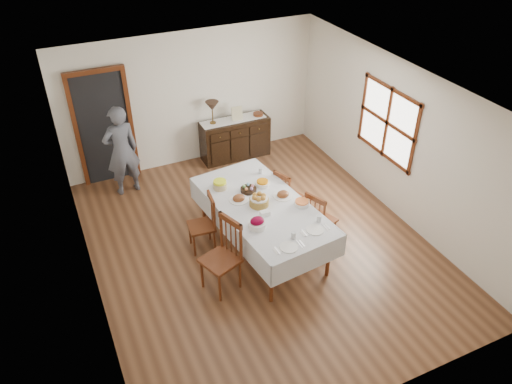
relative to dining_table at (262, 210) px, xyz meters
name	(u,v)px	position (x,y,z in m)	size (l,w,h in m)	color
ground	(259,244)	(-0.01, 0.08, -0.74)	(6.00, 6.00, 0.00)	brown
room_shell	(238,144)	(-0.16, 0.51, 0.90)	(5.02, 6.02, 2.65)	silver
dining_table	(262,210)	(0.00, 0.00, 0.00)	(1.51, 2.56, 0.84)	silver
chair_left_near	(223,255)	(-0.84, -0.52, -0.17)	(0.60, 0.60, 1.13)	#592711
chair_left_far	(204,223)	(-0.80, 0.39, -0.26)	(0.43, 0.43, 0.94)	#592711
chair_right_near	(319,219)	(0.84, -0.29, -0.25)	(0.53, 0.53, 0.97)	#592711
chair_right_far	(286,194)	(0.71, 0.55, -0.28)	(0.49, 0.49, 0.92)	#592711
sideboard	(235,139)	(0.73, 2.80, -0.33)	(1.37, 0.50, 0.82)	black
person	(121,148)	(-1.55, 2.48, 0.16)	(0.56, 0.36, 1.80)	#555762
bread_basket	(259,200)	(-0.05, 0.01, 0.18)	(0.29, 0.29, 0.19)	olive
egg_basket	(249,189)	(-0.04, 0.40, 0.13)	(0.25, 0.25, 0.11)	black
ham_platter_a	(239,199)	(-0.27, 0.24, 0.13)	(0.30, 0.30, 0.11)	white
ham_platter_b	(283,195)	(0.38, 0.06, 0.12)	(0.30, 0.30, 0.11)	white
beet_bowl	(257,223)	(-0.29, -0.46, 0.16)	(0.25, 0.25, 0.16)	white
carrot_bowl	(262,183)	(0.23, 0.46, 0.14)	(0.23, 0.23, 0.09)	white
pineapple_bowl	(220,185)	(-0.41, 0.67, 0.16)	(0.22, 0.22, 0.14)	tan
casserole_dish	(302,203)	(0.53, -0.26, 0.13)	(0.22, 0.22, 0.08)	white
butter_dish	(265,213)	(-0.08, -0.26, 0.13)	(0.15, 0.11, 0.07)	white
setting_left	(290,243)	(-0.05, -0.99, 0.12)	(0.43, 0.31, 0.10)	white
setting_right	(316,226)	(0.45, -0.81, 0.12)	(0.43, 0.31, 0.10)	white
glass_far_a	(225,182)	(-0.30, 0.75, 0.14)	(0.07, 0.07, 0.09)	silver
glass_far_b	(261,171)	(0.36, 0.80, 0.14)	(0.07, 0.07, 0.10)	silver
runner	(233,120)	(0.71, 2.82, 0.09)	(1.30, 0.35, 0.01)	white
table_lamp	(212,107)	(0.29, 2.84, 0.44)	(0.26, 0.26, 0.46)	brown
picture_frame	(237,114)	(0.78, 2.78, 0.22)	(0.22, 0.08, 0.28)	#BCB48C
deco_bowl	(258,114)	(1.24, 2.79, 0.11)	(0.20, 0.20, 0.06)	#592711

